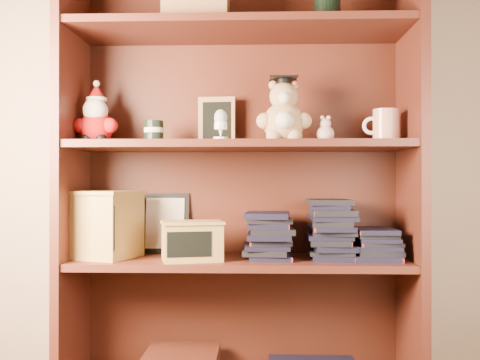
% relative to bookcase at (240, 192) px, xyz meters
% --- Properties ---
extents(bookcase, '(1.20, 0.35, 1.60)m').
position_rel_bookcase_xyz_m(bookcase, '(0.00, 0.00, 0.00)').
color(bookcase, '#4F2116').
rests_on(bookcase, ground).
extents(shelf_lower, '(1.14, 0.33, 0.02)m').
position_rel_bookcase_xyz_m(shelf_lower, '(0.00, -0.05, -0.24)').
color(shelf_lower, '#4F2116').
rests_on(shelf_lower, ground).
extents(shelf_upper, '(1.14, 0.33, 0.02)m').
position_rel_bookcase_xyz_m(shelf_upper, '(0.00, -0.05, 0.16)').
color(shelf_upper, '#4F2116').
rests_on(shelf_upper, ground).
extents(santa_plush, '(0.16, 0.11, 0.22)m').
position_rel_bookcase_xyz_m(santa_plush, '(-0.50, -0.06, 0.25)').
color(santa_plush, '#A50F0F').
rests_on(santa_plush, shelf_upper).
extents(teachers_tin, '(0.07, 0.07, 0.08)m').
position_rel_bookcase_xyz_m(teachers_tin, '(-0.30, -0.05, 0.21)').
color(teachers_tin, black).
rests_on(teachers_tin, shelf_upper).
extents(chalkboard_plaque, '(0.14, 0.08, 0.17)m').
position_rel_bookcase_xyz_m(chalkboard_plaque, '(-0.09, 0.06, 0.26)').
color(chalkboard_plaque, '#9E7547').
rests_on(chalkboard_plaque, shelf_upper).
extents(egg_cup, '(0.05, 0.05, 0.10)m').
position_rel_bookcase_xyz_m(egg_cup, '(-0.06, -0.13, 0.23)').
color(egg_cup, white).
rests_on(egg_cup, shelf_upper).
extents(grad_teddy_bear, '(0.19, 0.16, 0.23)m').
position_rel_bookcase_xyz_m(grad_teddy_bear, '(0.15, -0.06, 0.26)').
color(grad_teddy_bear, tan).
rests_on(grad_teddy_bear, shelf_upper).
extents(pink_figurine, '(0.06, 0.06, 0.09)m').
position_rel_bookcase_xyz_m(pink_figurine, '(0.30, -0.05, 0.21)').
color(pink_figurine, beige).
rests_on(pink_figurine, shelf_upper).
extents(teacher_mug, '(0.13, 0.09, 0.11)m').
position_rel_bookcase_xyz_m(teacher_mug, '(0.50, -0.05, 0.23)').
color(teacher_mug, silver).
rests_on(teacher_mug, shelf_upper).
extents(certificate_frame, '(0.18, 0.05, 0.22)m').
position_rel_bookcase_xyz_m(certificate_frame, '(-0.28, 0.09, -0.12)').
color(certificate_frame, black).
rests_on(certificate_frame, shelf_lower).
extents(treats_box, '(0.27, 0.27, 0.23)m').
position_rel_bookcase_xyz_m(treats_box, '(-0.47, -0.05, -0.11)').
color(treats_box, '#B09148').
rests_on(treats_box, shelf_lower).
extents(pencils_box, '(0.23, 0.19, 0.13)m').
position_rel_bookcase_xyz_m(pencils_box, '(-0.16, -0.12, -0.16)').
color(pencils_box, '#B09148').
rests_on(pencils_box, shelf_lower).
extents(book_stack_left, '(0.14, 0.20, 0.14)m').
position_rel_bookcase_xyz_m(book_stack_left, '(0.10, -0.05, -0.16)').
color(book_stack_left, black).
rests_on(book_stack_left, shelf_lower).
extents(book_stack_mid, '(0.14, 0.20, 0.19)m').
position_rel_bookcase_xyz_m(book_stack_mid, '(0.31, -0.05, -0.13)').
color(book_stack_mid, black).
rests_on(book_stack_mid, shelf_lower).
extents(book_stack_right, '(0.14, 0.20, 0.11)m').
position_rel_bookcase_xyz_m(book_stack_right, '(0.47, -0.05, -0.17)').
color(book_stack_right, black).
rests_on(book_stack_right, shelf_lower).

